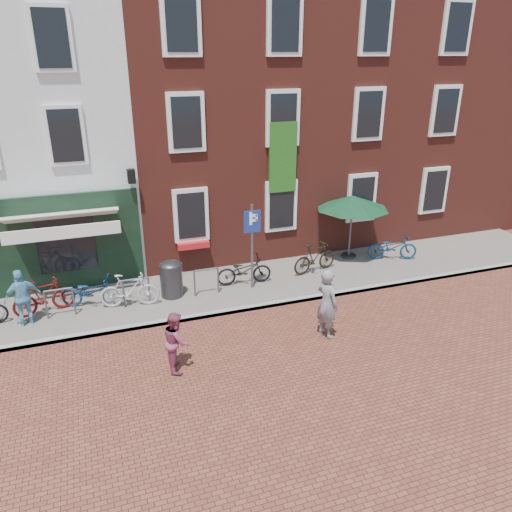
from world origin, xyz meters
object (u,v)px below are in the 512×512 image
object	(u,v)px
parasol	(353,200)
bicycle_2	(91,292)
parking_sign	(252,234)
cafe_person	(23,298)
bicycle_1	(44,296)
litter_bin	(171,277)
boy	(176,341)
bicycle_6	(392,247)
bicycle_3	(129,290)
bicycle_4	(244,270)
bicycle_5	(315,258)
woman	(327,303)

from	to	relation	value
parasol	bicycle_2	size ratio (longest dim) A/B	1.47
parking_sign	cafe_person	size ratio (longest dim) A/B	1.70
cafe_person	bicycle_1	world-z (taller)	cafe_person
parking_sign	parasol	world-z (taller)	parking_sign
parasol	bicycle_1	size ratio (longest dim) A/B	1.51
cafe_person	litter_bin	bearing A→B (deg)	169.80
litter_bin	boy	size ratio (longest dim) A/B	0.82
bicycle_6	bicycle_3	bearing A→B (deg)	111.84
bicycle_1	bicycle_2	size ratio (longest dim) A/B	0.97
bicycle_1	boy	bearing A→B (deg)	-153.04
bicycle_4	bicycle_5	bearing A→B (deg)	-82.46
cafe_person	bicycle_3	bearing A→B (deg)	166.98
woman	boy	distance (m)	3.83
boy	bicycle_4	world-z (taller)	boy
bicycle_5	bicycle_6	size ratio (longest dim) A/B	0.97
litter_bin	parking_sign	distance (m)	2.63
bicycle_5	bicycle_6	distance (m)	2.94
parking_sign	bicycle_2	world-z (taller)	parking_sign
bicycle_1	bicycle_3	distance (m)	2.25
bicycle_1	bicycle_5	size ratio (longest dim) A/B	1.00
cafe_person	bicycle_2	size ratio (longest dim) A/B	0.92
cafe_person	bicycle_5	bearing A→B (deg)	168.05
parasol	bicycle_4	xyz separation A→B (m)	(-4.08, -0.86, -1.60)
boy	bicycle_2	distance (m)	3.95
litter_bin	bicycle_1	xyz separation A→B (m)	(-3.43, 0.12, -0.12)
parasol	bicycle_1	world-z (taller)	parasol
parking_sign	parasol	bearing A→B (deg)	17.10
litter_bin	parasol	xyz separation A→B (m)	(6.31, 0.94, 1.44)
bicycle_1	bicycle_6	size ratio (longest dim) A/B	0.97
bicycle_3	bicycle_4	xyz separation A→B (m)	(3.44, 0.33, -0.05)
parasol	woman	size ratio (longest dim) A/B	1.34
woman	bicycle_1	size ratio (longest dim) A/B	1.13
parasol	bicycle_5	size ratio (longest dim) A/B	1.51
boy	bicycle_5	distance (m)	6.31
litter_bin	bicycle_3	world-z (taller)	litter_bin
parking_sign	bicycle_2	size ratio (longest dim) A/B	1.56
bicycle_1	bicycle_3	world-z (taller)	same
cafe_person	bicycle_4	size ratio (longest dim) A/B	0.92
bicycle_4	cafe_person	bearing A→B (deg)	99.26
boy	bicycle_3	distance (m)	3.29
litter_bin	bicycle_6	bearing A→B (deg)	2.06
bicycle_1	bicycle_2	bearing A→B (deg)	-103.41
litter_bin	cafe_person	distance (m)	3.89
litter_bin	woman	size ratio (longest dim) A/B	0.64
litter_bin	bicycle_5	bearing A→B (deg)	2.30
parasol	bicycle_4	world-z (taller)	parasol
parasol	bicycle_3	bearing A→B (deg)	-171.01
parking_sign	bicycle_6	size ratio (longest dim) A/B	1.56
parking_sign	bicycle_6	distance (m)	5.39
bicycle_2	bicycle_3	xyz separation A→B (m)	(1.00, -0.34, 0.05)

